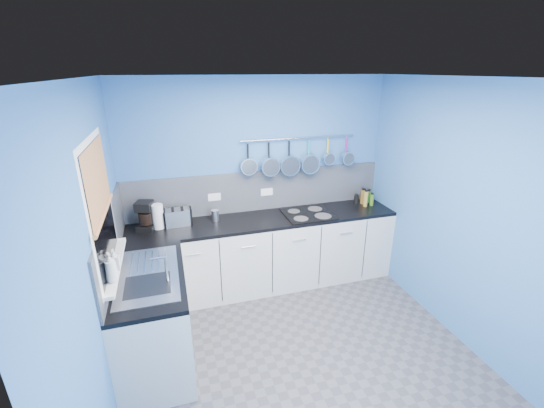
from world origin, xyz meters
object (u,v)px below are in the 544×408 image
soap_bottle_a (111,267)px  toaster (178,217)px  soap_bottle_b (114,259)px  coffee_maker (145,216)px  canister (215,215)px  paper_towel (158,216)px  hob (308,214)px

soap_bottle_a → toaster: bearing=67.2°
soap_bottle_b → coffee_maker: 1.09m
toaster → canister: (0.42, 0.01, -0.03)m
soap_bottle_a → paper_towel: 1.30m
paper_towel → hob: 1.75m
paper_towel → hob: paper_towel is taller
soap_bottle_a → coffee_maker: soap_bottle_a is taller
paper_towel → coffee_maker: size_ratio=0.88×
toaster → hob: size_ratio=0.49×
soap_bottle_b → toaster: 1.23m
hob → paper_towel: bearing=176.3°
soap_bottle_a → toaster: soap_bottle_a is taller
hob → soap_bottle_a: bearing=-151.1°
soap_bottle_a → paper_towel: size_ratio=0.86×
soap_bottle_a → paper_towel: bearing=75.4°
paper_towel → coffee_maker: coffee_maker is taller
soap_bottle_a → soap_bottle_b: soap_bottle_a is taller
soap_bottle_b → toaster: (0.54, 1.10, -0.14)m
soap_bottle_b → soap_bottle_a: bearing=-90.0°
coffee_maker → paper_towel: bearing=15.6°
soap_bottle_b → coffee_maker: size_ratio=0.54×
soap_bottle_a → coffee_maker: 1.27m
canister → hob: bearing=-7.6°
coffee_maker → canister: coffee_maker is taller
paper_towel → toaster: paper_towel is taller
soap_bottle_b → toaster: soap_bottle_b is taller
canister → soap_bottle_b: bearing=-131.0°
soap_bottle_a → toaster: (0.54, 1.28, -0.18)m
paper_towel → hob: bearing=-3.7°
soap_bottle_b → canister: soap_bottle_b is taller
soap_bottle_b → coffee_maker: bearing=79.6°
soap_bottle_b → paper_towel: soap_bottle_b is taller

